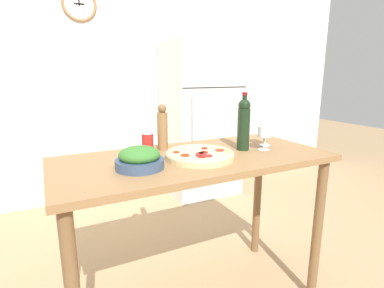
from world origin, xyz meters
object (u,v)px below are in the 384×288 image
wine_glass_near (265,133)px  homemade_pizza (200,155)px  pepper_mill (162,128)px  refrigerator (201,120)px  salad_bowl (140,159)px  wine_bottle (244,123)px  wine_glass_far (266,129)px  salt_canister (148,141)px

wine_glass_near → homemade_pizza: bearing=179.6°
pepper_mill → refrigerator: bearing=54.0°
pepper_mill → salad_bowl: size_ratio=1.16×
wine_bottle → wine_glass_far: 0.20m
salad_bowl → wine_glass_near: bearing=1.4°
salt_canister → homemade_pizza: bearing=-57.1°
wine_glass_near → wine_bottle: bearing=151.5°
wine_glass_near → pepper_mill: (-0.52, 0.27, 0.03)m
wine_glass_far → salt_canister: 0.72m
refrigerator → salt_canister: bearing=-128.6°
salt_canister → refrigerator: bearing=51.4°
wine_bottle → pepper_mill: wine_bottle is taller
wine_bottle → homemade_pizza: 0.34m
salt_canister → wine_glass_near: bearing=-25.9°
refrigerator → pepper_mill: refrigerator is taller
wine_glass_near → wine_glass_far: (0.08, 0.08, 0.00)m
wine_bottle → homemade_pizza: (-0.31, -0.06, -0.14)m
wine_glass_near → pepper_mill: size_ratio=0.53×
wine_bottle → refrigerator: bearing=70.0°
homemade_pizza → salt_canister: bearing=122.9°
wine_glass_near → salad_bowl: bearing=-178.6°
pepper_mill → salad_bowl: 0.38m
refrigerator → wine_bottle: size_ratio=5.12×
wine_bottle → wine_glass_far: wine_bottle is taller
wine_bottle → wine_glass_near: 0.13m
pepper_mill → salt_canister: size_ratio=2.42×
refrigerator → salad_bowl: bearing=-126.3°
salad_bowl → wine_bottle: bearing=6.9°
wine_bottle → pepper_mill: (-0.42, 0.22, -0.03)m
wine_glass_far → homemade_pizza: wine_glass_far is taller
homemade_pizza → wine_glass_near: bearing=-0.4°
salt_canister → wine_bottle: bearing=-25.3°
refrigerator → wine_bottle: (-0.57, -1.58, 0.23)m
wine_glass_near → wine_glass_far: bearing=46.7°
wine_bottle → wine_glass_near: wine_bottle is taller
refrigerator → wine_glass_far: 1.61m
homemade_pizza → pepper_mill: bearing=111.0°
pepper_mill → homemade_pizza: (0.10, -0.27, -0.11)m
salt_canister → pepper_mill: bearing=-13.6°
refrigerator → wine_glass_far: refrigerator is taller
wine_bottle → salad_bowl: (-0.64, -0.08, -0.11)m
salad_bowl → salt_canister: bearing=65.3°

